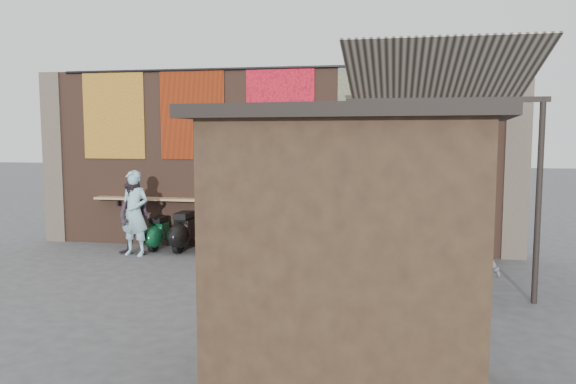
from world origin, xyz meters
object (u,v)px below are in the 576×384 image
(scooter_stool_2, at_px, (210,233))
(scooter_stool_8, at_px, (387,241))
(scooter_stool_6, at_px, (322,241))
(diner_left, at_px, (134,213))
(scooter_stool_0, at_px, (158,233))
(shopper_tan, at_px, (432,235))
(scooter_stool_5, at_px, (297,236))
(diner_right, at_px, (135,218))
(shelf_box, at_px, (326,196))
(scooter_stool_10, at_px, (449,244))
(scooter_stool_7, at_px, (353,240))
(scooter_stool_4, at_px, (266,235))
(scooter_stool_3, at_px, (238,237))
(scooter_stool_1, at_px, (183,232))
(shopper_navy, at_px, (449,234))
(shopper_grey, at_px, (465,256))
(market_stall, at_px, (354,258))
(scooter_stool_9, at_px, (415,242))

(scooter_stool_2, height_order, scooter_stool_8, scooter_stool_2)
(scooter_stool_6, height_order, diner_left, diner_left)
(scooter_stool_0, xyz_separation_m, shopper_tan, (5.78, -2.11, 0.55))
(scooter_stool_5, relative_size, diner_right, 0.55)
(shelf_box, bearing_deg, scooter_stool_10, -6.09)
(scooter_stool_6, height_order, scooter_stool_7, scooter_stool_7)
(scooter_stool_4, distance_m, shopper_tan, 3.94)
(scooter_stool_0, height_order, scooter_stool_10, scooter_stool_0)
(scooter_stool_6, bearing_deg, scooter_stool_4, 178.17)
(scooter_stool_0, height_order, diner_right, diner_right)
(scooter_stool_3, relative_size, scooter_stool_5, 0.82)
(scooter_stool_1, relative_size, scooter_stool_4, 1.02)
(shopper_navy, distance_m, shopper_grey, 1.14)
(shelf_box, xyz_separation_m, diner_left, (-3.95, -0.90, -0.34))
(scooter_stool_6, relative_size, diner_left, 0.39)
(scooter_stool_8, height_order, scooter_stool_10, scooter_stool_8)
(scooter_stool_0, distance_m, scooter_stool_4, 2.48)
(scooter_stool_5, height_order, scooter_stool_6, scooter_stool_5)
(shelf_box, distance_m, scooter_stool_7, 1.10)
(scooter_stool_2, distance_m, diner_left, 1.64)
(shopper_tan, bearing_deg, scooter_stool_6, 113.64)
(scooter_stool_5, relative_size, market_stall, 0.32)
(scooter_stool_7, height_order, diner_left, diner_left)
(scooter_stool_5, xyz_separation_m, scooter_stool_6, (0.55, -0.07, -0.08))
(shelf_box, height_order, diner_left, diner_left)
(market_stall, bearing_deg, shopper_grey, 71.66)
(scooter_stool_4, distance_m, scooter_stool_6, 1.20)
(scooter_stool_5, relative_size, diner_left, 0.48)
(scooter_stool_8, relative_size, diner_right, 0.52)
(scooter_stool_8, height_order, shopper_tan, shopper_tan)
(scooter_stool_0, height_order, scooter_stool_2, scooter_stool_2)
(scooter_stool_8, relative_size, shopper_navy, 0.45)
(diner_left, bearing_deg, scooter_stool_0, 78.72)
(scooter_stool_2, height_order, shopper_tan, shopper_tan)
(scooter_stool_10, height_order, diner_left, diner_left)
(scooter_stool_9, height_order, market_stall, market_stall)
(scooter_stool_2, bearing_deg, scooter_stool_7, 0.94)
(scooter_stool_6, distance_m, diner_left, 4.00)
(scooter_stool_0, xyz_separation_m, scooter_stool_9, (5.59, -0.07, 0.03))
(scooter_stool_3, bearing_deg, scooter_stool_4, -1.65)
(diner_right, distance_m, shopper_tan, 6.21)
(scooter_stool_2, height_order, scooter_stool_4, same)
(shelf_box, height_order, diner_right, diner_right)
(scooter_stool_4, distance_m, scooter_stool_8, 2.54)
(scooter_stool_1, distance_m, shopper_navy, 5.82)
(shopper_grey, bearing_deg, scooter_stool_5, -37.82)
(scooter_stool_3, relative_size, scooter_stool_6, 1.01)
(scooter_stool_5, xyz_separation_m, scooter_stool_7, (1.19, -0.00, -0.05))
(scooter_stool_7, bearing_deg, scooter_stool_10, -0.34)
(scooter_stool_3, bearing_deg, scooter_stool_9, -1.17)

